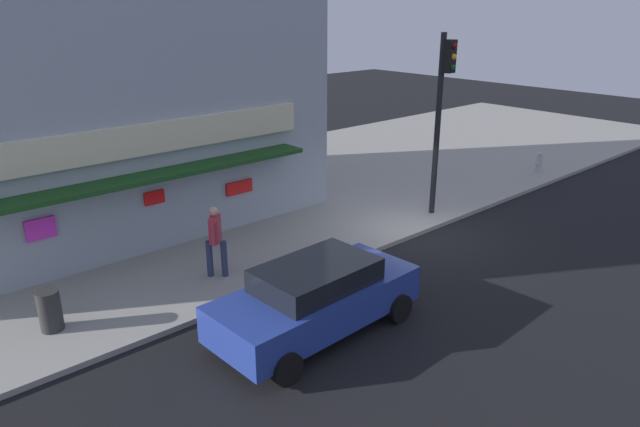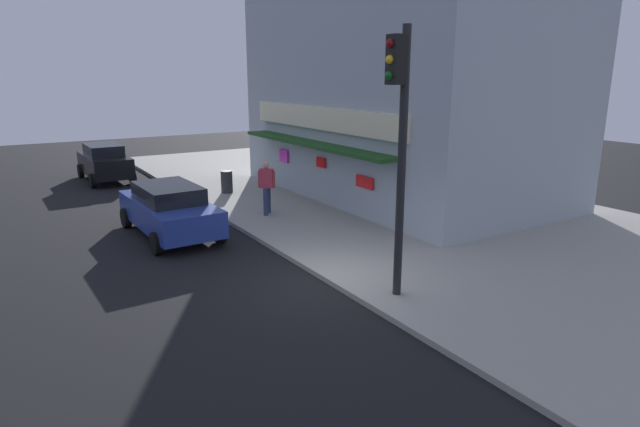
% 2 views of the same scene
% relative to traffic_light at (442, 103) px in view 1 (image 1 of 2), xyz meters
% --- Properties ---
extents(ground_plane, '(65.87, 65.87, 0.00)m').
position_rel_traffic_light_xyz_m(ground_plane, '(-1.68, -0.73, -3.72)').
color(ground_plane, black).
extents(sidewalk, '(43.91, 12.42, 0.13)m').
position_rel_traffic_light_xyz_m(sidewalk, '(-1.68, 5.48, -3.66)').
color(sidewalk, gray).
rests_on(sidewalk, ground_plane).
extents(corner_building, '(12.75, 8.07, 8.79)m').
position_rel_traffic_light_xyz_m(corner_building, '(-8.17, 6.81, 0.80)').
color(corner_building, '#9EA8B2').
rests_on(corner_building, sidewalk).
extents(traffic_light, '(0.32, 0.58, 5.64)m').
position_rel_traffic_light_xyz_m(traffic_light, '(0.00, 0.00, 0.00)').
color(traffic_light, black).
rests_on(traffic_light, sidewalk).
extents(fire_hydrant, '(0.46, 0.22, 0.83)m').
position_rel_traffic_light_xyz_m(fire_hydrant, '(7.05, 0.23, -3.19)').
color(fire_hydrant, '#B2B2B7').
rests_on(fire_hydrant, sidewalk).
extents(trash_can, '(0.47, 0.47, 0.89)m').
position_rel_traffic_light_xyz_m(trash_can, '(-11.69, 0.88, -3.15)').
color(trash_can, '#2D2D2D').
rests_on(trash_can, sidewalk).
extents(pedestrian, '(0.50, 0.52, 1.83)m').
position_rel_traffic_light_xyz_m(pedestrian, '(-7.73, 0.75, -2.57)').
color(pedestrian, navy).
rests_on(pedestrian, sidewalk).
extents(parked_car_blue, '(4.65, 2.21, 1.58)m').
position_rel_traffic_light_xyz_m(parked_car_blue, '(-7.47, -2.70, -2.90)').
color(parked_car_blue, navy).
rests_on(parked_car_blue, ground_plane).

